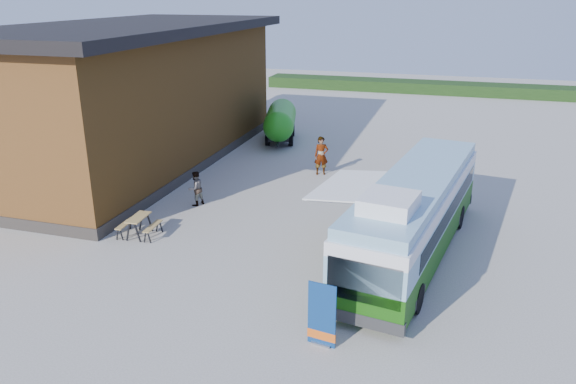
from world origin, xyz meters
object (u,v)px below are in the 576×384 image
(banner, at_px, (322,320))
(person_a, at_px, (321,156))
(slurry_tanker, at_px, (280,120))
(person_b, at_px, (196,188))
(picnic_table, at_px, (139,222))
(bus, at_px, (414,213))

(banner, height_order, person_a, person_a)
(banner, xyz_separation_m, slurry_tanker, (-7.76, 20.72, 0.57))
(person_a, bearing_deg, person_b, -147.34)
(picnic_table, height_order, person_a, person_a)
(person_b, relative_size, slurry_tanker, 0.26)
(bus, height_order, picnic_table, bus)
(bus, xyz_separation_m, slurry_tanker, (-9.59, 14.45, -0.33))
(person_b, height_order, slurry_tanker, slurry_tanker)
(slurry_tanker, bearing_deg, picnic_table, -107.10)
(bus, relative_size, person_b, 7.37)
(banner, distance_m, person_a, 15.11)
(banner, xyz_separation_m, person_b, (-7.88, 8.66, 0.02))
(banner, bearing_deg, picnic_table, 158.91)
(slurry_tanker, bearing_deg, bus, -70.78)
(slurry_tanker, bearing_deg, person_b, -104.92)
(bus, distance_m, person_b, 10.04)
(bus, distance_m, picnic_table, 10.49)
(bus, relative_size, banner, 6.16)
(bus, bearing_deg, picnic_table, -163.69)
(person_b, distance_m, slurry_tanker, 12.07)
(bus, bearing_deg, person_b, 175.11)
(bus, xyz_separation_m, person_a, (-5.43, 8.40, -0.66))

